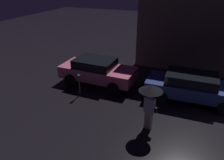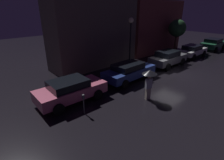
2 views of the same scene
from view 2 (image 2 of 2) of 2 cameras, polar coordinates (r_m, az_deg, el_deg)
The scene contains 12 objects.
ground_plane at distance 16.67m, azimuth 18.75°, elevation 2.24°, with size 60.00×60.00×0.00m, color black.
building_facade_left at distance 17.43m, azimuth -5.91°, elevation 15.04°, with size 8.70×3.00×6.39m.
building_facade_right at distance 24.05m, azimuth 13.03°, elevation 16.54°, with size 8.97×3.00×6.24m.
parked_car_pink at distance 11.09m, azimuth -13.30°, elevation -3.14°, with size 4.33×2.05×1.45m.
parked_car_blue at distance 14.09m, azimuth 5.62°, elevation 2.96°, with size 4.66×2.00×1.42m.
parked_car_grey at distance 18.40m, azimuth 17.80°, elevation 6.89°, with size 4.38×1.94×1.53m.
parked_car_white at distance 23.17m, azimuth 24.72°, elevation 8.78°, with size 4.33×1.96×1.35m.
parked_car_green at distance 28.41m, azimuth 30.15°, elevation 10.23°, with size 4.52×2.06×1.50m.
pedestrian_with_umbrella at distance 10.94m, azimuth 12.07°, elevation 0.93°, with size 0.93×0.93×1.99m.
parking_meter at distance 9.68m, azimuth -9.26°, elevation -7.10°, with size 0.12×0.10×1.18m.
street_lamp_near at distance 17.27m, azimuth 6.12°, elevation 15.82°, with size 0.50×0.50×4.61m.
street_tree at distance 23.41m, azimuth 20.51°, elevation 15.52°, with size 2.05×2.05×4.15m.
Camera 2 is at (-13.84, -7.49, 5.51)m, focal length 28.00 mm.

